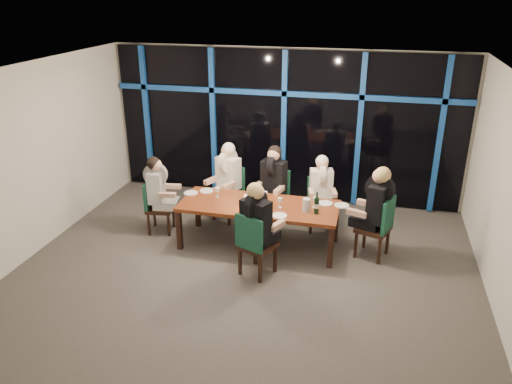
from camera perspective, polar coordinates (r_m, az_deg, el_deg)
room at (r=6.99m, az=-1.18°, el=5.54°), size 7.04×7.00×3.02m
window_wall at (r=9.87m, az=3.32°, el=7.77°), size 6.86×0.43×2.94m
dining_table at (r=8.19m, az=0.33°, el=-1.85°), size 2.60×1.00×0.75m
chair_far_left at (r=9.24m, az=-2.94°, el=0.25°), size 0.61×0.61×1.01m
chair_far_mid at (r=9.03m, az=2.15°, el=-0.24°), size 0.56×0.56×1.02m
chair_far_right at (r=8.94m, az=7.31°, el=-0.97°), size 0.53×0.53×0.94m
chair_end_left at (r=8.91m, az=-11.43°, el=-1.31°), size 0.50×0.50×0.95m
chair_end_right at (r=8.10m, az=13.93°, el=-3.62°), size 0.62×0.62×1.05m
chair_near_mid at (r=7.38m, az=-0.24°, el=-5.76°), size 0.62×0.62×1.02m
diner_far_left at (r=9.04m, az=-3.34°, el=2.43°), size 0.63×0.69×0.98m
diner_far_mid at (r=8.81m, az=1.96°, el=1.97°), size 0.56×0.68×0.99m
diner_far_right at (r=8.73m, az=7.49°, el=1.07°), size 0.53×0.63×0.92m
diner_end_left at (r=8.74m, az=-11.12°, el=0.93°), size 0.62×0.51×0.93m
diner_end_right at (r=7.96m, az=13.60°, el=-0.80°), size 0.72×0.63×1.02m
diner_near_mid at (r=7.25m, az=0.17°, el=-2.69°), size 0.64×0.70×1.00m
plate_far_left at (r=8.72m, az=-5.68°, el=0.13°), size 0.24×0.24×0.01m
plate_far_mid at (r=8.41m, az=0.37°, el=-0.61°), size 0.24×0.24×0.01m
plate_far_right at (r=8.27m, az=7.92°, el=-1.28°), size 0.24×0.24×0.01m
plate_end_left at (r=8.66m, az=-7.45°, el=-0.11°), size 0.24×0.24×0.01m
plate_end_right at (r=8.23m, az=9.47°, el=-1.50°), size 0.24×0.24×0.01m
plate_near_mid at (r=7.76m, az=2.68°, el=-2.72°), size 0.24×0.24×0.01m
wine_bottle at (r=7.85m, az=6.93°, el=-1.52°), size 0.08×0.08×0.36m
water_pitcher at (r=7.92m, az=5.76°, el=-1.49°), size 0.13×0.12×0.21m
tea_light at (r=8.00m, az=-1.25°, el=-1.82°), size 0.05×0.05×0.03m
wine_glass_a at (r=8.10m, az=-1.19°, el=-0.62°), size 0.07×0.07×0.18m
wine_glass_b at (r=8.24m, az=1.08°, el=-0.24°), size 0.07×0.07×0.17m
wine_glass_c at (r=8.01m, az=2.76°, el=-0.98°), size 0.07×0.07×0.17m
wine_glass_d at (r=8.42m, az=-4.46°, el=0.20°), size 0.07×0.07×0.17m
wine_glass_e at (r=8.07m, az=6.72°, el=-0.90°), size 0.07×0.07×0.18m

